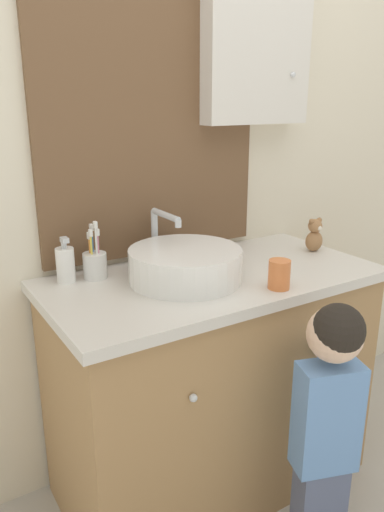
% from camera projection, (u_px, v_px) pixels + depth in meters
% --- Properties ---
extents(wall_back, '(3.20, 0.18, 2.50)m').
position_uv_depth(wall_back, '(171.00, 132.00, 1.80)').
color(wall_back, beige).
rests_on(wall_back, ground_plane).
extents(vanity_counter, '(1.14, 0.58, 0.83)m').
position_uv_depth(vanity_counter, '(212.00, 382.00, 1.81)').
color(vanity_counter, '#A37A4C').
rests_on(vanity_counter, ground_plane).
extents(sink_basin, '(0.37, 0.42, 0.20)m').
position_uv_depth(sink_basin, '(185.00, 264.00, 1.62)').
color(sink_basin, white).
rests_on(sink_basin, vanity_counter).
extents(toothbrush_holder, '(0.08, 0.08, 0.19)m').
position_uv_depth(toothbrush_holder, '(95.00, 264.00, 1.64)').
color(toothbrush_holder, silver).
rests_on(toothbrush_holder, vanity_counter).
extents(soap_dispenser, '(0.06, 0.06, 0.15)m').
position_uv_depth(soap_dispenser, '(65.00, 264.00, 1.60)').
color(soap_dispenser, white).
rests_on(soap_dispenser, vanity_counter).
extents(child_figure, '(0.29, 0.39, 0.87)m').
position_uv_depth(child_figure, '(328.00, 408.00, 1.47)').
color(child_figure, slate).
rests_on(child_figure, ground_plane).
extents(teddy_bear, '(0.07, 0.06, 0.13)m').
position_uv_depth(teddy_bear, '(314.00, 236.00, 1.93)').
color(teddy_bear, '#9E7047').
rests_on(teddy_bear, vanity_counter).
extents(drinking_cup, '(0.07, 0.07, 0.09)m').
position_uv_depth(drinking_cup, '(279.00, 274.00, 1.55)').
color(drinking_cup, orange).
rests_on(drinking_cup, vanity_counter).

